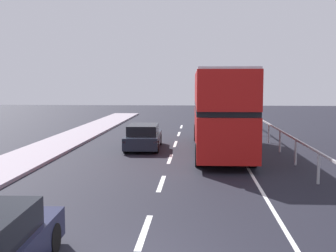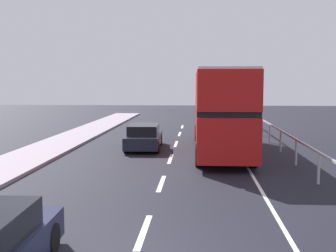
{
  "view_description": "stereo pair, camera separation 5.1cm",
  "coord_description": "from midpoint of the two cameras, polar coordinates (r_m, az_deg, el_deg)",
  "views": [
    {
      "loc": [
        1.24,
        -7.85,
        3.55
      ],
      "look_at": [
        0.25,
        6.72,
        2.08
      ],
      "focal_mm": 45.78,
      "sensor_mm": 36.0,
      "label": 1
    },
    {
      "loc": [
        1.29,
        -7.85,
        3.55
      ],
      "look_at": [
        0.25,
        6.72,
        2.08
      ],
      "focal_mm": 45.78,
      "sensor_mm": 36.0,
      "label": 2
    }
  ],
  "objects": [
    {
      "name": "lane_paint_markings",
      "position": [
        16.47,
        6.59,
        -6.72
      ],
      "size": [
        3.53,
        46.0,
        0.01
      ],
      "color": "silver",
      "rests_on": "ground"
    },
    {
      "name": "sedan_car_ahead",
      "position": [
        23.18,
        -3.35,
        -1.46
      ],
      "size": [
        1.92,
        4.43,
        1.33
      ],
      "rotation": [
        0.0,
        0.0,
        0.03
      ],
      "color": "#1C222E",
      "rests_on": "ground"
    },
    {
      "name": "double_decker_bus_red",
      "position": [
        22.13,
        6.86,
        2.34
      ],
      "size": [
        2.69,
        11.32,
        4.18
      ],
      "rotation": [
        0.0,
        0.0,
        0.01
      ],
      "color": "#B51513",
      "rests_on": "ground"
    },
    {
      "name": "bridge_side_railing",
      "position": [
        17.58,
        17.85,
        -3.08
      ],
      "size": [
        0.1,
        42.0,
        1.16
      ],
      "color": "#B0AEB3",
      "rests_on": "ground"
    }
  ]
}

